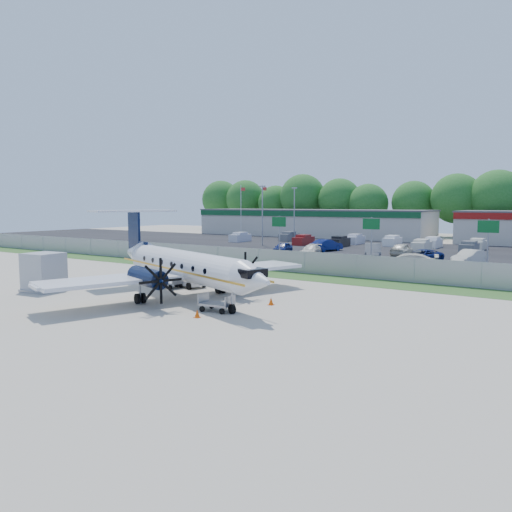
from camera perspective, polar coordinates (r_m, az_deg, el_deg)
The scene contains 32 objects.
ground at distance 34.39m, azimuth -5.54°, elevation -4.69°, with size 170.00×170.00×0.00m, color #B0A794.
grass_verge at distance 44.23m, azimuth 4.30°, elevation -2.28°, with size 170.00×4.00×0.02m, color #2D561E.
access_road at distance 50.40m, azimuth 8.18°, elevation -1.30°, with size 170.00×8.00×0.02m, color black.
parking_lot at distance 69.86m, azimuth 15.58°, elevation 0.56°, with size 170.00×32.00×0.02m, color black.
perimeter_fence at distance 45.84m, azimuth 5.53°, elevation -0.74°, with size 120.00×0.06×1.99m.
building_west at distance 99.24m, azimuth 6.30°, elevation 3.81°, with size 46.40×12.40×5.24m.
sign_left at distance 57.28m, azimuth 2.66°, elevation 3.24°, with size 1.80×0.26×5.00m.
sign_mid at distance 52.51m, azimuth 13.04°, elevation 2.84°, with size 1.80×0.26×5.00m.
sign_right at distance 49.75m, azimuth 24.99°, elevation 2.27°, with size 1.80×0.26×5.00m.
flagpole_west at distance 99.37m, azimuth -1.70°, elevation 5.58°, with size 1.06×0.12×10.00m.
flagpole_east at distance 96.58m, azimuth 0.74°, elevation 5.57°, with size 1.06×0.12×10.00m.
light_pole_nw at distance 76.38m, azimuth 0.73°, elevation 5.15°, with size 0.90×0.35×9.09m.
light_pole_sw at distance 84.96m, azimuth 4.40°, elevation 5.22°, with size 0.90×0.35×9.09m.
tree_line at distance 102.67m, azimuth 21.45°, elevation 2.03°, with size 112.00×6.00×14.00m, color #1E5B1B, non-canonical shape.
aircraft at distance 33.74m, azimuth -8.35°, elevation -1.04°, with size 19.04×18.54×5.86m.
pushback_tug at distance 38.37m, azimuth -7.44°, elevation -2.73°, with size 2.46×2.01×1.20m.
baggage_cart_near at distance 38.42m, azimuth -9.78°, elevation -2.94°, with size 1.97×1.34×0.97m.
baggage_cart_far at distance 29.76m, azimuth -4.52°, elevation -5.43°, with size 2.06×1.38×1.02m.
service_container at distance 39.60m, azimuth -23.07°, elevation -1.83°, with size 2.77×2.77×2.79m.
cone_nose at distance 31.55m, azimuth 1.73°, elevation -5.20°, with size 0.35×0.35×0.50m.
cone_port_wing at distance 28.31m, azimuth -6.74°, elevation -6.57°, with size 0.33×0.33×0.47m.
cone_starboard_wing at distance 46.15m, azimuth 5.87°, elevation -1.59°, with size 0.43×0.43×0.61m.
road_car_west at distance 59.62m, azimuth -8.23°, elevation -0.19°, with size 2.16×5.31×1.54m, color #595B5E.
road_car_mid at distance 49.22m, azimuth 16.71°, elevation -1.68°, with size 2.38×5.86×1.70m, color beige.
parked_car_a at distance 64.11m, azimuth 3.06°, elevation 0.30°, with size 1.68×4.18×1.42m, color navy.
parked_car_b at distance 61.62m, azimuth 6.29°, elevation 0.04°, with size 1.87×4.61×1.34m, color beige.
parked_car_c at distance 60.01m, azimuth 13.16°, elevation -0.24°, with size 1.81×5.19×1.71m, color #595B5E.
parked_car_d at distance 57.35m, azimuth 18.47°, elevation -0.68°, with size 2.31×5.01×1.39m, color navy.
parked_car_e at distance 56.30m, azimuth 23.19°, elevation -0.97°, with size 1.71×4.90×1.61m, color beige.
parked_car_f at distance 67.96m, azimuth 8.08°, elevation 0.57°, with size 1.68×4.81×1.59m, color navy.
parked_car_g at distance 63.45m, azimuth 16.30°, elevation 0.00°, with size 1.85×4.61×1.57m, color beige.
far_parking_rows at distance 74.62m, azimuth 16.76°, elevation 0.85°, with size 56.00×10.00×1.60m, color gray, non-canonical shape.
Camera 1 is at (21.32, -26.23, 6.36)m, focal length 35.00 mm.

